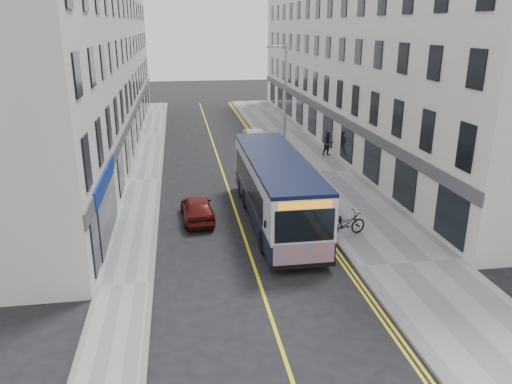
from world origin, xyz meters
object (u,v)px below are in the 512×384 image
object	(u,v)px
streetlamp	(284,102)
pedestrian_near	(288,154)
city_bus	(276,187)
bicycle	(345,224)
pedestrian_far	(328,144)
car_white	(255,138)
car_maroon	(197,208)

from	to	relation	value
streetlamp	pedestrian_near	distance (m)	3.50
city_bus	bicycle	world-z (taller)	city_bus
streetlamp	pedestrian_far	distance (m)	5.43
city_bus	pedestrian_near	size ratio (longest dim) A/B	7.17
streetlamp	bicycle	distance (m)	12.74
city_bus	car_white	distance (m)	16.04
pedestrian_far	streetlamp	bearing A→B (deg)	-170.06
city_bus	bicycle	bearing A→B (deg)	-40.92
car_maroon	pedestrian_far	bearing A→B (deg)	-135.64
car_maroon	bicycle	bearing A→B (deg)	150.21
pedestrian_near	car_white	bearing A→B (deg)	101.82
pedestrian_near	car_white	distance (m)	6.43
pedestrian_far	bicycle	bearing A→B (deg)	-121.24
pedestrian_near	streetlamp	bearing A→B (deg)	151.03
pedestrian_far	car_maroon	world-z (taller)	pedestrian_far
city_bus	pedestrian_near	bearing A→B (deg)	74.15
city_bus	pedestrian_far	xyz separation A→B (m)	(6.20, 11.77, -0.79)
streetlamp	car_maroon	bearing A→B (deg)	-124.58
streetlamp	pedestrian_near	bearing A→B (deg)	-29.29
streetlamp	car_white	distance (m)	7.24
streetlamp	car_white	size ratio (longest dim) A/B	2.06
streetlamp	car_maroon	size ratio (longest dim) A/B	2.15
city_bus	pedestrian_far	size ratio (longest dim) A/B	6.40
city_bus	car_maroon	size ratio (longest dim) A/B	3.02
city_bus	streetlamp	bearing A→B (deg)	76.12
pedestrian_near	pedestrian_far	bearing A→B (deg)	31.97
car_maroon	streetlamp	bearing A→B (deg)	-127.87
bicycle	pedestrian_far	bearing A→B (deg)	-28.63
city_bus	bicycle	distance (m)	3.79
streetlamp	pedestrian_far	size ratio (longest dim) A/B	4.56
bicycle	pedestrian_far	world-z (taller)	pedestrian_far
bicycle	pedestrian_near	xyz separation A→B (m)	(0.00, 12.01, 0.24)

